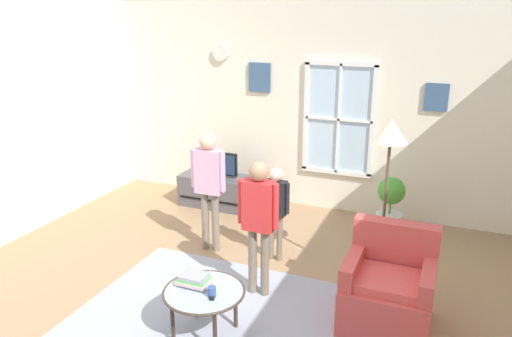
% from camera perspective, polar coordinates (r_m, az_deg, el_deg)
% --- Properties ---
extents(ground_plane, '(6.55, 6.36, 0.02)m').
position_cam_1_polar(ground_plane, '(4.84, -4.48, -16.12)').
color(ground_plane, '#9E7A56').
extents(back_wall, '(5.95, 0.17, 2.82)m').
position_cam_1_polar(back_wall, '(6.88, 6.46, 6.94)').
color(back_wall, silver).
rests_on(back_wall, ground_plane).
extents(area_rug, '(2.85, 1.97, 0.01)m').
position_cam_1_polar(area_rug, '(4.70, -2.66, -17.01)').
color(area_rug, '#999EAD').
rests_on(area_rug, ground_plane).
extents(tv_stand, '(1.15, 0.47, 0.45)m').
position_cam_1_polar(tv_stand, '(7.10, -4.09, -2.60)').
color(tv_stand, '#4C4C51').
rests_on(tv_stand, ground_plane).
extents(television, '(0.52, 0.08, 0.35)m').
position_cam_1_polar(television, '(6.96, -4.18, 0.55)').
color(television, '#4C4C4C').
rests_on(television, tv_stand).
extents(armchair, '(0.76, 0.74, 0.87)m').
position_cam_1_polar(armchair, '(4.67, 14.96, -13.24)').
color(armchair, '#D14C47').
rests_on(armchair, ground_plane).
extents(coffee_table, '(0.70, 0.70, 0.43)m').
position_cam_1_polar(coffee_table, '(4.34, -5.98, -14.11)').
color(coffee_table, '#99B2B7').
rests_on(coffee_table, ground_plane).
extents(book_stack, '(0.27, 0.19, 0.10)m').
position_cam_1_polar(book_stack, '(4.39, -7.10, -12.56)').
color(book_stack, '#B980C4').
rests_on(book_stack, coffee_table).
extents(cup, '(0.07, 0.07, 0.09)m').
position_cam_1_polar(cup, '(4.22, -5.09, -13.91)').
color(cup, '#334C8C').
rests_on(cup, coffee_table).
extents(remote_near_books, '(0.10, 0.14, 0.02)m').
position_cam_1_polar(remote_near_books, '(4.25, -5.07, -14.24)').
color(remote_near_books, black).
rests_on(remote_near_books, coffee_table).
extents(person_pink_shirt, '(0.42, 0.19, 1.41)m').
position_cam_1_polar(person_pink_shirt, '(5.60, -5.42, -1.12)').
color(person_pink_shirt, '#726656').
rests_on(person_pink_shirt, ground_plane).
extents(person_black_shirt, '(0.33, 0.15, 1.08)m').
position_cam_1_polar(person_black_shirt, '(5.42, 2.27, -3.99)').
color(person_black_shirt, '#726656').
rests_on(person_black_shirt, ground_plane).
extents(person_red_shirt, '(0.41, 0.19, 1.37)m').
position_cam_1_polar(person_red_shirt, '(4.70, 0.31, -5.17)').
color(person_red_shirt, '#726656').
rests_on(person_red_shirt, ground_plane).
extents(potted_plant_by_window, '(0.33, 0.33, 0.74)m').
position_cam_1_polar(potted_plant_by_window, '(6.36, 15.14, -4.10)').
color(potted_plant_by_window, silver).
rests_on(potted_plant_by_window, ground_plane).
extents(floor_lamp, '(0.32, 0.32, 1.73)m').
position_cam_1_polar(floor_lamp, '(4.78, 15.06, 2.19)').
color(floor_lamp, black).
rests_on(floor_lamp, ground_plane).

